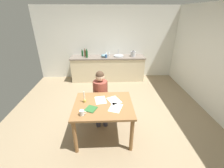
{
  "coord_description": "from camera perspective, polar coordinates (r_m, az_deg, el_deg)",
  "views": [
    {
      "loc": [
        -0.08,
        -3.12,
        2.35
      ],
      "look_at": [
        0.06,
        0.01,
        0.85
      ],
      "focal_mm": 23.94,
      "sensor_mm": 36.0,
      "label": 1
    }
  ],
  "objects": [
    {
      "name": "kitchen_counter",
      "position": [
        5.69,
        -1.58,
        6.08
      ],
      "size": [
        2.69,
        0.64,
        0.9
      ],
      "color": "beige",
      "rests_on": "ground"
    },
    {
      "name": "person_seated",
      "position": [
        3.44,
        -4.38,
        -3.54
      ],
      "size": [
        0.34,
        0.6,
        1.19
      ],
      "color": "brown",
      "rests_on": "ground"
    },
    {
      "name": "chair_at_table",
      "position": [
        3.67,
        -4.33,
        -5.12
      ],
      "size": [
        0.42,
        0.42,
        0.86
      ],
      "color": "olive",
      "rests_on": "ground"
    },
    {
      "name": "candlestick",
      "position": [
        2.99,
        -10.49,
        -5.73
      ],
      "size": [
        0.06,
        0.06,
        0.23
      ],
      "color": "gold",
      "rests_on": "dining_table"
    },
    {
      "name": "bottle_oil",
      "position": [
        5.68,
        -11.25,
        11.41
      ],
      "size": [
        0.06,
        0.06,
        0.24
      ],
      "color": "#194C23",
      "rests_on": "kitchen_counter"
    },
    {
      "name": "teacup_on_counter",
      "position": [
        5.39,
        -2.21,
        10.57
      ],
      "size": [
        0.11,
        0.07,
        0.11
      ],
      "color": "#33598C",
      "rests_on": "kitchen_counter"
    },
    {
      "name": "sink_unit",
      "position": [
        5.57,
        2.53,
        10.72
      ],
      "size": [
        0.36,
        0.36,
        0.24
      ],
      "color": "#B2B7BC",
      "rests_on": "kitchen_counter"
    },
    {
      "name": "dining_table",
      "position": [
        2.97,
        -3.32,
        -9.55
      ],
      "size": [
        1.13,
        0.97,
        0.75
      ],
      "color": "olive",
      "rests_on": "ground"
    },
    {
      "name": "paper_envelope",
      "position": [
        2.81,
        1.39,
        -9.01
      ],
      "size": [
        0.3,
        0.35,
        0.0
      ],
      "primitive_type": "cube",
      "rotation": [
        0.0,
        0.0,
        -0.36
      ],
      "color": "white",
      "rests_on": "dining_table"
    },
    {
      "name": "book_magazine",
      "position": [
        2.79,
        -8.05,
        -9.4
      ],
      "size": [
        0.25,
        0.26,
        0.02
      ],
      "primitive_type": "cube",
      "rotation": [
        0.0,
        0.0,
        -0.44
      ],
      "color": "#2E6631",
      "rests_on": "dining_table"
    },
    {
      "name": "mixing_bowl",
      "position": [
        5.49,
        -3.04,
        10.8
      ],
      "size": [
        0.23,
        0.23,
        0.1
      ],
      "primitive_type": "ellipsoid",
      "color": "#668C99",
      "rests_on": "kitchen_counter"
    },
    {
      "name": "paper_bill",
      "position": [
        3.04,
        -4.38,
        -6.11
      ],
      "size": [
        0.26,
        0.33,
        0.0
      ],
      "primitive_type": "cube",
      "rotation": [
        0.0,
        0.0,
        0.17
      ],
      "color": "white",
      "rests_on": "dining_table"
    },
    {
      "name": "wine_glass_by_kettle",
      "position": [
        5.67,
        -2.34,
        11.89
      ],
      "size": [
        0.07,
        0.07,
        0.15
      ],
      "color": "silver",
      "rests_on": "kitchen_counter"
    },
    {
      "name": "wine_glass_near_sink",
      "position": [
        5.67,
        -1.13,
        11.91
      ],
      "size": [
        0.07,
        0.07,
        0.15
      ],
      "color": "silver",
      "rests_on": "kitchen_counter"
    },
    {
      "name": "coffee_mug",
      "position": [
        2.66,
        -11.39,
        -10.7
      ],
      "size": [
        0.12,
        0.08,
        0.09
      ],
      "color": "white",
      "rests_on": "dining_table"
    },
    {
      "name": "bottle_wine_red",
      "position": [
        5.48,
        -9.62,
        11.27
      ],
      "size": [
        0.07,
        0.07,
        0.3
      ],
      "color": "#194C23",
      "rests_on": "kitchen_counter"
    },
    {
      "name": "wall_back",
      "position": [
        5.81,
        -1.75,
        15.18
      ],
      "size": [
        5.2,
        0.12,
        2.6
      ],
      "primitive_type": "cube",
      "color": "silver",
      "rests_on": "ground"
    },
    {
      "name": "bottle_vinegar",
      "position": [
        5.63,
        -10.25,
        11.55
      ],
      "size": [
        0.06,
        0.06,
        0.28
      ],
      "color": "#593319",
      "rests_on": "kitchen_counter"
    },
    {
      "name": "ground_plane",
      "position": [
        3.92,
        -0.88,
        -11.64
      ],
      "size": [
        5.2,
        5.2,
        0.04
      ],
      "primitive_type": "cube",
      "color": "#937F60"
    },
    {
      "name": "paper_letter",
      "position": [
        3.03,
        0.82,
        -6.21
      ],
      "size": [
        0.32,
        0.36,
        0.0
      ],
      "primitive_type": "cube",
      "rotation": [
        0.0,
        0.0,
        0.45
      ],
      "color": "white",
      "rests_on": "dining_table"
    },
    {
      "name": "wall_right",
      "position": [
        4.24,
        37.01,
        6.07
      ],
      "size": [
        0.12,
        5.2,
        2.6
      ],
      "primitive_type": "cube",
      "color": "silver",
      "rests_on": "ground"
    },
    {
      "name": "stovetop_kettle",
      "position": [
        5.62,
        8.06,
        11.42
      ],
      "size": [
        0.18,
        0.18,
        0.22
      ],
      "color": "#B7BABF",
      "rests_on": "kitchen_counter"
    }
  ]
}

